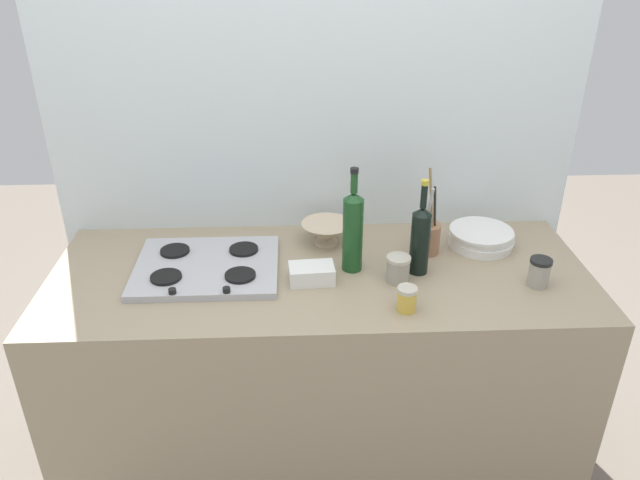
{
  "coord_description": "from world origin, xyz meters",
  "views": [
    {
      "loc": [
        -0.08,
        -1.76,
        1.95
      ],
      "look_at": [
        0.0,
        0.0,
        1.02
      ],
      "focal_mm": 34.42,
      "sensor_mm": 36.0,
      "label": 1
    }
  ],
  "objects_px": {
    "utensil_crock": "(427,236)",
    "wine_bottle_mid_left": "(420,239)",
    "condiment_jar_front": "(407,299)",
    "plate_stack": "(481,238)",
    "butter_dish": "(312,274)",
    "wine_bottle_leftmost": "(353,230)",
    "condiment_jar_rear": "(539,272)",
    "stovetop_hob": "(207,267)",
    "mixing_bowl": "(327,232)",
    "condiment_jar_spare": "(398,269)"
  },
  "relations": [
    {
      "from": "wine_bottle_mid_left",
      "to": "mixing_bowl",
      "type": "relative_size",
      "value": 1.81
    },
    {
      "from": "plate_stack",
      "to": "butter_dish",
      "type": "distance_m",
      "value": 0.65
    },
    {
      "from": "mixing_bowl",
      "to": "butter_dish",
      "type": "xyz_separation_m",
      "value": [
        -0.06,
        -0.26,
        -0.02
      ]
    },
    {
      "from": "wine_bottle_mid_left",
      "to": "condiment_jar_front",
      "type": "height_order",
      "value": "wine_bottle_mid_left"
    },
    {
      "from": "stovetop_hob",
      "to": "condiment_jar_spare",
      "type": "xyz_separation_m",
      "value": [
        0.63,
        -0.1,
        0.03
      ]
    },
    {
      "from": "wine_bottle_leftmost",
      "to": "mixing_bowl",
      "type": "bearing_deg",
      "value": 112.06
    },
    {
      "from": "plate_stack",
      "to": "utensil_crock",
      "type": "relative_size",
      "value": 0.73
    },
    {
      "from": "stovetop_hob",
      "to": "mixing_bowl",
      "type": "xyz_separation_m",
      "value": [
        0.41,
        0.17,
        0.03
      ]
    },
    {
      "from": "wine_bottle_leftmost",
      "to": "stovetop_hob",
      "type": "bearing_deg",
      "value": 178.73
    },
    {
      "from": "butter_dish",
      "to": "condiment_jar_rear",
      "type": "distance_m",
      "value": 0.73
    },
    {
      "from": "condiment_jar_front",
      "to": "butter_dish",
      "type": "bearing_deg",
      "value": 147.33
    },
    {
      "from": "mixing_bowl",
      "to": "condiment_jar_rear",
      "type": "bearing_deg",
      "value": -25.65
    },
    {
      "from": "plate_stack",
      "to": "wine_bottle_mid_left",
      "type": "relative_size",
      "value": 0.71
    },
    {
      "from": "condiment_jar_rear",
      "to": "wine_bottle_mid_left",
      "type": "bearing_deg",
      "value": 164.33
    },
    {
      "from": "stovetop_hob",
      "to": "condiment_jar_spare",
      "type": "distance_m",
      "value": 0.64
    },
    {
      "from": "condiment_jar_rear",
      "to": "plate_stack",
      "type": "bearing_deg",
      "value": 111.64
    },
    {
      "from": "wine_bottle_leftmost",
      "to": "condiment_jar_rear",
      "type": "xyz_separation_m",
      "value": [
        0.59,
        -0.13,
        -0.1
      ]
    },
    {
      "from": "wine_bottle_leftmost",
      "to": "mixing_bowl",
      "type": "height_order",
      "value": "wine_bottle_leftmost"
    },
    {
      "from": "wine_bottle_mid_left",
      "to": "condiment_jar_front",
      "type": "relative_size",
      "value": 4.15
    },
    {
      "from": "wine_bottle_mid_left",
      "to": "condiment_jar_front",
      "type": "distance_m",
      "value": 0.25
    },
    {
      "from": "wine_bottle_leftmost",
      "to": "butter_dish",
      "type": "height_order",
      "value": "wine_bottle_leftmost"
    },
    {
      "from": "mixing_bowl",
      "to": "condiment_jar_front",
      "type": "relative_size",
      "value": 2.29
    },
    {
      "from": "plate_stack",
      "to": "wine_bottle_leftmost",
      "type": "bearing_deg",
      "value": -163.43
    },
    {
      "from": "wine_bottle_leftmost",
      "to": "plate_stack",
      "type": "bearing_deg",
      "value": 16.57
    },
    {
      "from": "butter_dish",
      "to": "condiment_jar_rear",
      "type": "relative_size",
      "value": 1.52
    },
    {
      "from": "utensil_crock",
      "to": "wine_bottle_mid_left",
      "type": "bearing_deg",
      "value": -111.64
    },
    {
      "from": "wine_bottle_leftmost",
      "to": "condiment_jar_rear",
      "type": "height_order",
      "value": "wine_bottle_leftmost"
    },
    {
      "from": "mixing_bowl",
      "to": "condiment_jar_front",
      "type": "distance_m",
      "value": 0.49
    },
    {
      "from": "condiment_jar_front",
      "to": "condiment_jar_rear",
      "type": "bearing_deg",
      "value": 15.22
    },
    {
      "from": "condiment_jar_front",
      "to": "condiment_jar_rear",
      "type": "height_order",
      "value": "condiment_jar_rear"
    },
    {
      "from": "mixing_bowl",
      "to": "utensil_crock",
      "type": "height_order",
      "value": "utensil_crock"
    },
    {
      "from": "wine_bottle_mid_left",
      "to": "mixing_bowl",
      "type": "bearing_deg",
      "value": 143.85
    },
    {
      "from": "mixing_bowl",
      "to": "condiment_jar_rear",
      "type": "relative_size",
      "value": 1.9
    },
    {
      "from": "butter_dish",
      "to": "condiment_jar_spare",
      "type": "relative_size",
      "value": 1.63
    },
    {
      "from": "condiment_jar_rear",
      "to": "condiment_jar_spare",
      "type": "relative_size",
      "value": 1.07
    },
    {
      "from": "wine_bottle_mid_left",
      "to": "condiment_jar_spare",
      "type": "bearing_deg",
      "value": -143.86
    },
    {
      "from": "wine_bottle_mid_left",
      "to": "condiment_jar_front",
      "type": "bearing_deg",
      "value": -109.01
    },
    {
      "from": "wine_bottle_leftmost",
      "to": "condiment_jar_front",
      "type": "bearing_deg",
      "value": -60.89
    },
    {
      "from": "wine_bottle_leftmost",
      "to": "wine_bottle_mid_left",
      "type": "distance_m",
      "value": 0.22
    },
    {
      "from": "utensil_crock",
      "to": "condiment_jar_front",
      "type": "distance_m",
      "value": 0.38
    },
    {
      "from": "wine_bottle_mid_left",
      "to": "mixing_bowl",
      "type": "distance_m",
      "value": 0.37
    },
    {
      "from": "plate_stack",
      "to": "condiment_jar_rear",
      "type": "height_order",
      "value": "condiment_jar_rear"
    },
    {
      "from": "stovetop_hob",
      "to": "condiment_jar_front",
      "type": "distance_m",
      "value": 0.68
    },
    {
      "from": "plate_stack",
      "to": "butter_dish",
      "type": "height_order",
      "value": "plate_stack"
    },
    {
      "from": "stovetop_hob",
      "to": "butter_dish",
      "type": "bearing_deg",
      "value": -13.74
    },
    {
      "from": "mixing_bowl",
      "to": "stovetop_hob",
      "type": "bearing_deg",
      "value": -156.95
    },
    {
      "from": "condiment_jar_front",
      "to": "condiment_jar_rear",
      "type": "distance_m",
      "value": 0.46
    },
    {
      "from": "mixing_bowl",
      "to": "wine_bottle_mid_left",
      "type": "bearing_deg",
      "value": -36.15
    },
    {
      "from": "plate_stack",
      "to": "condiment_jar_front",
      "type": "distance_m",
      "value": 0.52
    },
    {
      "from": "plate_stack",
      "to": "utensil_crock",
      "type": "bearing_deg",
      "value": -169.74
    }
  ]
}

